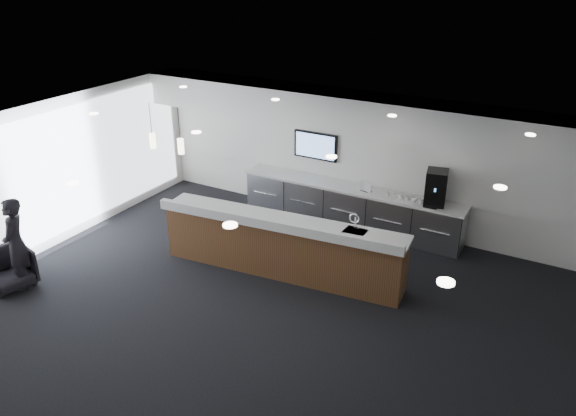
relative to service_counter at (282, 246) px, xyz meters
The scene contains 25 objects.
ground 1.35m from the service_counter, 75.24° to the right, with size 10.00×10.00×0.00m, color black.
ceiling 2.71m from the service_counter, 75.24° to the right, with size 10.00×8.00×0.02m, color black.
back_wall 2.98m from the service_counter, 83.71° to the left, with size 10.00×0.02×3.00m, color white.
left_wall 4.92m from the service_counter, 165.87° to the right, with size 0.02×8.00×3.00m, color white.
soffit_bulkhead 3.16m from the service_counter, 82.52° to the left, with size 10.00×0.90×0.70m, color white.
alcove_panel 2.99m from the service_counter, 83.64° to the left, with size 9.80×0.06×1.40m, color white.
window_blinds_wall 4.88m from the service_counter, 165.76° to the right, with size 0.04×7.36×2.55m, color #ADBDD0.
back_credenza 2.48m from the service_counter, 82.79° to the left, with size 5.06×0.66×0.95m.
wall_tv 3.01m from the service_counter, 104.18° to the left, with size 1.05×0.08×0.62m.
pendant_left 2.70m from the service_counter, 169.69° to the right, with size 0.12×0.12×0.30m, color beige.
pendant_right 3.27m from the service_counter, behind, with size 0.12×0.12×0.30m, color beige.
ceiling_can_lights 2.69m from the service_counter, 75.24° to the right, with size 7.00×5.00×0.02m, color white, non-canonical shape.
service_counter is the anchor object (origin of this frame).
coffee_machine 3.35m from the service_counter, 48.86° to the left, with size 0.50×0.58×0.72m.
info_sign_left 2.52m from the service_counter, 74.90° to the left, with size 0.17×0.02×0.24m, color silver.
info_sign_right 2.53m from the service_counter, 72.60° to the left, with size 0.17×0.02×0.23m, color silver.
armchair 5.00m from the service_counter, 145.02° to the right, with size 0.77×0.80×0.72m, color black.
lounge_guest 4.76m from the service_counter, 144.80° to the right, with size 0.63×0.42×1.73m, color black.
cup_0 3.15m from the service_counter, 49.13° to the left, with size 0.11×0.11×0.10m, color white.
cup_1 3.06m from the service_counter, 51.13° to the left, with size 0.11×0.11×0.10m, color white.
cup_2 2.98m from the service_counter, 53.25° to the left, with size 0.11×0.11×0.10m, color white.
cup_3 2.90m from the service_counter, 55.49° to the left, with size 0.11×0.11×0.10m, color white.
cup_4 2.82m from the service_counter, 57.86° to the left, with size 0.11×0.11×0.10m, color white.
cup_5 2.75m from the service_counter, 60.36° to the left, with size 0.11×0.11×0.10m, color white.
cup_6 2.69m from the service_counter, 62.99° to the left, with size 0.11×0.11×0.10m, color white.
Camera 1 is at (4.36, -6.84, 5.62)m, focal length 35.00 mm.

